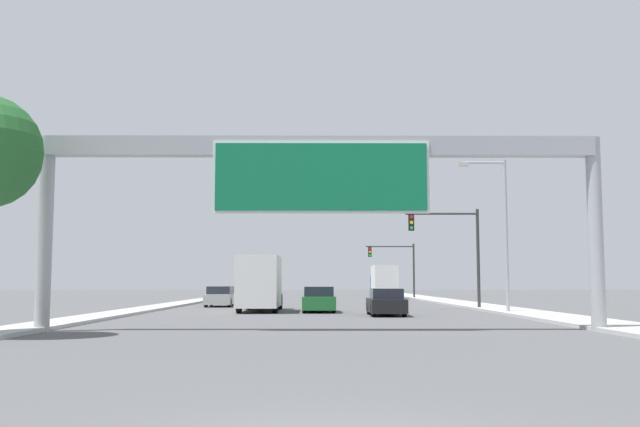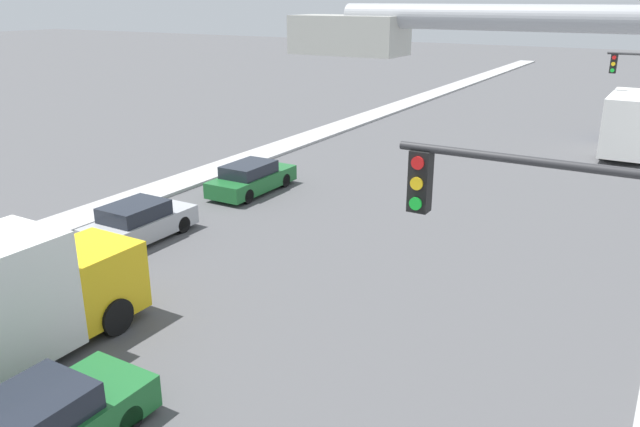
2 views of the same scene
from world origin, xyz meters
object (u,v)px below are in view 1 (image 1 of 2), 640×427
object	(u,v)px
street_lamp_right	(500,222)
car_far_center	(319,300)
truck_box_primary	(384,282)
traffic_light_mid_block	(398,261)
car_near_right	(232,295)
traffic_light_near_intersection	(455,241)
sign_gantry	(321,175)
car_near_center	(386,303)
truck_box_secondary	(260,283)
car_far_right	(220,297)

from	to	relation	value
street_lamp_right	car_far_center	bearing A→B (deg)	165.16
truck_box_primary	traffic_light_mid_block	size ratio (longest dim) A/B	1.33
car_near_right	car_far_center	distance (m)	17.74
car_far_center	street_lamp_right	size ratio (longest dim) A/B	0.54
traffic_light_near_intersection	sign_gantry	bearing A→B (deg)	-113.59
sign_gantry	traffic_light_mid_block	bearing A→B (deg)	80.34
car_far_center	traffic_light_near_intersection	xyz separation A→B (m)	(8.77, 3.80, 3.66)
car_near_center	car_near_right	distance (m)	23.15
truck_box_primary	traffic_light_near_intersection	distance (m)	29.79
car_near_center	traffic_light_mid_block	xyz separation A→B (m)	(5.03, 38.14, 3.32)
traffic_light_near_intersection	car_near_right	bearing A→B (deg)	141.60
truck_box_secondary	traffic_light_near_intersection	bearing A→B (deg)	12.81
car_far_right	car_far_center	bearing A→B (deg)	-53.33
car_near_center	traffic_light_mid_block	size ratio (longest dim) A/B	0.75
street_lamp_right	sign_gantry	bearing A→B (deg)	-126.29
traffic_light_mid_block	car_near_center	bearing A→B (deg)	-97.51
car_near_right	car_far_center	xyz separation A→B (m)	(7.00, -16.30, 0.03)
truck_box_primary	traffic_light_near_intersection	size ratio (longest dim) A/B	1.20
street_lamp_right	traffic_light_near_intersection	bearing A→B (deg)	100.85
truck_box_primary	street_lamp_right	size ratio (longest dim) A/B	0.91
car_near_right	traffic_light_near_intersection	bearing A→B (deg)	-38.40
car_far_right	car_near_center	bearing A→B (deg)	-52.60
car_far_right	sign_gantry	bearing A→B (deg)	-74.76
sign_gantry	street_lamp_right	world-z (taller)	street_lamp_right
car_near_right	truck_box_primary	xyz separation A→B (m)	(14.00, 17.13, 1.08)
sign_gantry	traffic_light_mid_block	size ratio (longest dim) A/B	3.52
truck_box_secondary	street_lamp_right	xyz separation A→B (m)	(13.51, -3.67, 3.40)
car_far_right	truck_box_primary	bearing A→B (deg)	59.77
sign_gantry	traffic_light_near_intersection	world-z (taller)	sign_gantry
car_near_center	car_far_center	bearing A→B (deg)	128.93
truck_box_primary	traffic_light_mid_block	world-z (taller)	traffic_light_mid_block
street_lamp_right	car_near_center	bearing A→B (deg)	-165.52
sign_gantry	car_far_right	world-z (taller)	sign_gantry
car_near_right	traffic_light_mid_block	distance (m)	23.63
sign_gantry	truck_box_secondary	world-z (taller)	sign_gantry
car_near_center	car_far_right	world-z (taller)	car_far_right
car_near_center	car_far_right	xyz separation A→B (m)	(-10.50, 13.73, 0.01)
car_far_right	traffic_light_near_intersection	world-z (taller)	traffic_light_near_intersection
car_far_center	truck_box_primary	world-z (taller)	truck_box_primary
car_near_right	car_far_right	xyz separation A→B (m)	(0.00, -6.90, 0.01)
car_far_right	traffic_light_near_intersection	distance (m)	17.13
car_near_right	truck_box_primary	distance (m)	22.15
car_far_center	truck_box_secondary	distance (m)	3.77
truck_box_secondary	traffic_light_near_intersection	distance (m)	12.87
car_near_right	truck_box_primary	world-z (taller)	truck_box_primary
car_near_center	car_far_center	world-z (taller)	car_far_center
car_near_right	car_far_center	bearing A→B (deg)	-66.76
car_near_center	street_lamp_right	bearing A→B (deg)	14.48
truck_box_secondary	car_far_right	bearing A→B (deg)	112.65
traffic_light_near_intersection	car_far_center	bearing A→B (deg)	-156.55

